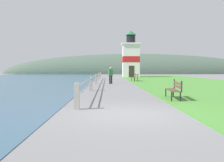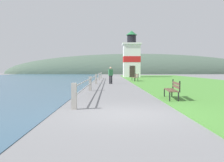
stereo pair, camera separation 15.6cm
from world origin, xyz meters
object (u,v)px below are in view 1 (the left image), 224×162
(park_bench_near, at_px, (175,89))
(lighthouse, at_px, (131,58))
(park_bench_midway, at_px, (135,77))
(person_strolling, at_px, (111,75))

(park_bench_near, distance_m, lighthouse, 31.91)
(park_bench_midway, bearing_deg, lighthouse, -97.85)
(park_bench_near, distance_m, person_strolling, 13.05)
(person_strolling, bearing_deg, lighthouse, -29.60)
(park_bench_near, height_order, person_strolling, person_strolling)
(park_bench_near, xyz_separation_m, park_bench_midway, (0.10, 17.24, -0.00))
(park_bench_midway, height_order, person_strolling, person_strolling)
(park_bench_near, height_order, park_bench_midway, same)
(park_bench_midway, distance_m, lighthouse, 14.83)
(park_bench_midway, xyz_separation_m, person_strolling, (-2.92, -4.51, 0.36))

